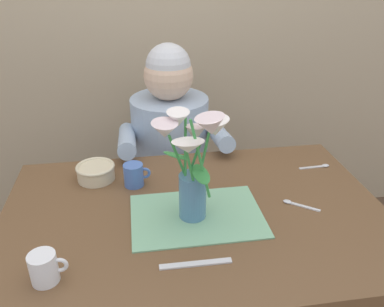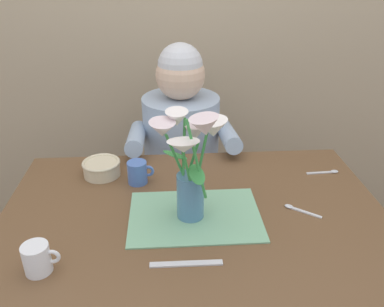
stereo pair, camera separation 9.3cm
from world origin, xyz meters
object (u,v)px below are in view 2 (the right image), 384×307
object	(u,v)px
dinner_knife	(186,264)
seated_person	(182,166)
flower_vase	(191,158)
coffee_cup	(138,172)
ceramic_bowl	(102,168)
tea_cup	(37,259)

from	to	relation	value
dinner_knife	seated_person	bearing A→B (deg)	89.06
seated_person	dinner_knife	bearing A→B (deg)	-94.16
flower_vase	coffee_cup	bearing A→B (deg)	127.31
ceramic_bowl	coffee_cup	size ratio (longest dim) A/B	1.46
flower_vase	ceramic_bowl	distance (m)	0.45
tea_cup	dinner_knife	bearing A→B (deg)	-0.31
seated_person	dinner_knife	distance (m)	0.86
ceramic_bowl	coffee_cup	bearing A→B (deg)	-24.62
ceramic_bowl	coffee_cup	world-z (taller)	coffee_cup
seated_person	flower_vase	size ratio (longest dim) A/B	3.06
dinner_knife	tea_cup	xyz separation A→B (m)	(-0.37, 0.00, 0.04)
seated_person	tea_cup	world-z (taller)	seated_person
tea_cup	coffee_cup	bearing A→B (deg)	61.60
seated_person	tea_cup	xyz separation A→B (m)	(-0.39, -0.84, 0.22)
tea_cup	ceramic_bowl	bearing A→B (deg)	79.09
dinner_knife	ceramic_bowl	bearing A→B (deg)	120.71
seated_person	dinner_knife	world-z (taller)	seated_person
coffee_cup	flower_vase	bearing A→B (deg)	-52.69
seated_person	dinner_knife	xyz separation A→B (m)	(-0.02, -0.85, 0.18)
dinner_knife	coffee_cup	bearing A→B (deg)	109.71
flower_vase	coffee_cup	size ratio (longest dim) A/B	3.98
ceramic_bowl	dinner_knife	xyz separation A→B (m)	(0.28, -0.48, -0.03)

